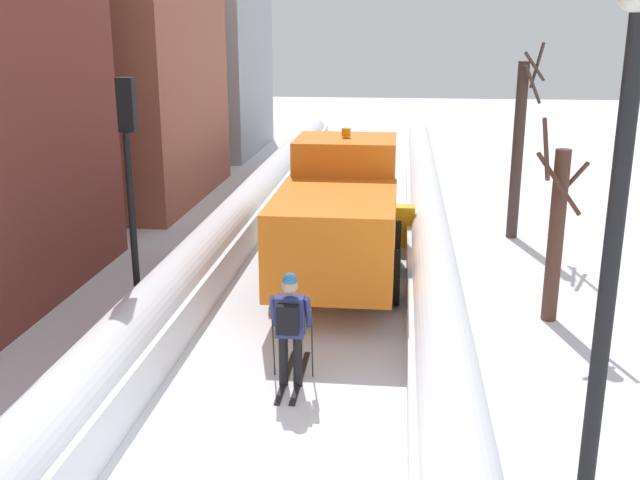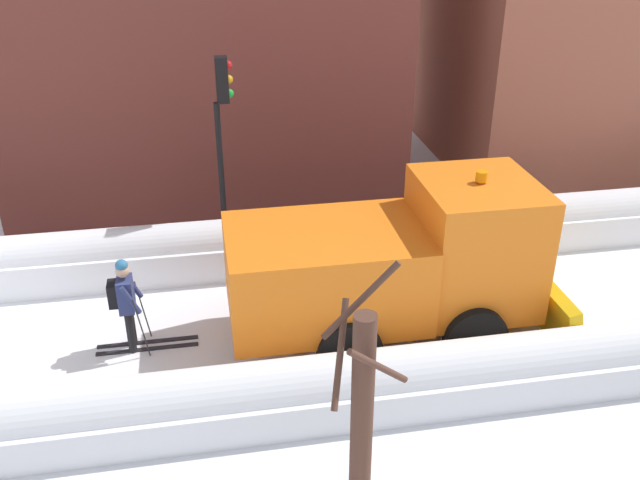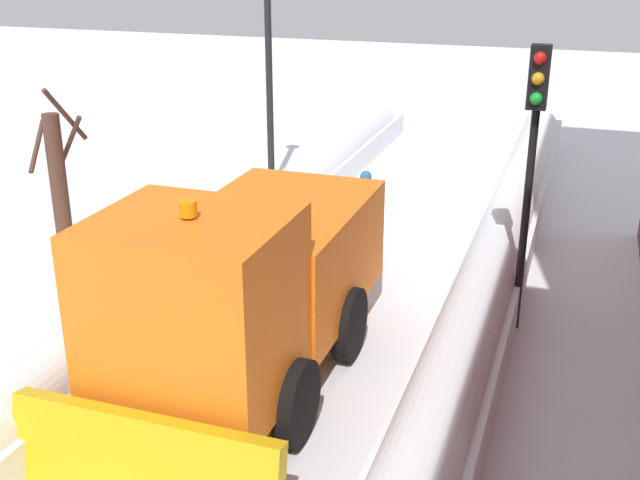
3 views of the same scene
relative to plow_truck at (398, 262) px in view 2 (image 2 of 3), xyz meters
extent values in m
plane|color=white|center=(-0.45, 2.50, -1.48)|extent=(80.00, 80.00, 0.00)
cube|color=white|center=(-2.86, 2.50, -1.11)|extent=(1.10, 36.00, 0.73)
cylinder|color=white|center=(-2.86, 2.50, -0.75)|extent=(0.90, 34.20, 0.90)
cube|color=white|center=(1.97, 2.50, -1.18)|extent=(1.10, 36.00, 0.60)
cylinder|color=white|center=(1.97, 2.50, -0.88)|extent=(0.90, 34.20, 0.90)
cube|color=orange|center=(0.00, -1.32, -0.08)|extent=(2.30, 3.40, 1.60)
cube|color=orange|center=(0.00, 1.38, 0.27)|extent=(2.20, 2.00, 2.30)
cube|color=black|center=(0.00, 2.34, 0.78)|extent=(1.85, 0.06, 1.01)
cube|color=gold|center=(0.00, 2.73, -0.93)|extent=(3.20, 0.46, 1.13)
cylinder|color=orange|center=(0.00, 1.38, 1.54)|extent=(0.20, 0.20, 0.18)
cylinder|color=black|center=(-1.15, 1.08, -0.93)|extent=(0.25, 1.10, 1.10)
cylinder|color=black|center=(1.15, 1.08, -0.93)|extent=(0.25, 1.10, 1.10)
cylinder|color=black|center=(-1.15, -1.12, -0.93)|extent=(0.25, 1.10, 1.10)
cylinder|color=black|center=(1.15, -1.12, -0.93)|extent=(0.25, 1.10, 1.10)
cylinder|color=black|center=(-0.45, -4.77, -1.07)|extent=(0.14, 0.14, 0.82)
cylinder|color=black|center=(-0.23, -4.77, -1.07)|extent=(0.14, 0.14, 0.82)
cube|color=navy|center=(-0.34, -4.77, -0.35)|extent=(0.42, 0.26, 0.62)
cube|color=black|center=(-0.34, -4.98, -0.32)|extent=(0.32, 0.16, 0.44)
sphere|color=tan|center=(-0.34, -4.77, 0.12)|extent=(0.24, 0.24, 0.24)
sphere|color=teal|center=(-0.34, -4.77, 0.22)|extent=(0.22, 0.22, 0.22)
cylinder|color=navy|center=(-0.60, -4.67, -0.32)|extent=(0.09, 0.33, 0.56)
cylinder|color=navy|center=(-0.08, -4.67, -0.32)|extent=(0.09, 0.33, 0.56)
cube|color=black|center=(-0.45, -4.52, -1.46)|extent=(0.09, 1.80, 0.03)
cube|color=black|center=(-0.23, -4.52, -1.46)|extent=(0.09, 1.80, 0.03)
cylinder|color=#262628|center=(-0.64, -4.55, -0.88)|extent=(0.02, 0.19, 1.19)
cylinder|color=#262628|center=(-0.04, -4.55, -0.88)|extent=(0.02, 0.19, 1.19)
cylinder|color=black|center=(-3.38, -2.91, 0.30)|extent=(0.12, 0.12, 3.55)
cube|color=black|center=(-3.38, -2.77, 2.52)|extent=(0.28, 0.24, 0.90)
sphere|color=red|center=(-3.38, -2.64, 2.80)|extent=(0.18, 0.18, 0.18)
sphere|color=gold|center=(-3.38, -2.64, 2.52)|extent=(0.18, 0.18, 0.18)
sphere|color=green|center=(-3.38, -2.64, 2.24)|extent=(0.18, 0.18, 0.18)
cylinder|color=#513327|center=(4.05, -1.63, 0.12)|extent=(0.28, 0.28, 3.20)
cylinder|color=#513327|center=(3.96, -1.89, 1.16)|extent=(0.81, 0.36, 1.09)
cylinder|color=#513327|center=(3.75, -1.62, 1.73)|extent=(0.11, 0.92, 0.99)
cylinder|color=#513327|center=(4.30, -1.52, 1.19)|extent=(0.32, 0.78, 0.74)
camera|label=1|loc=(1.23, -14.85, 3.79)|focal=41.43mm
camera|label=2|loc=(10.38, -3.28, 6.06)|focal=39.28mm
camera|label=3|loc=(-4.07, 8.71, 4.36)|focal=44.03mm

